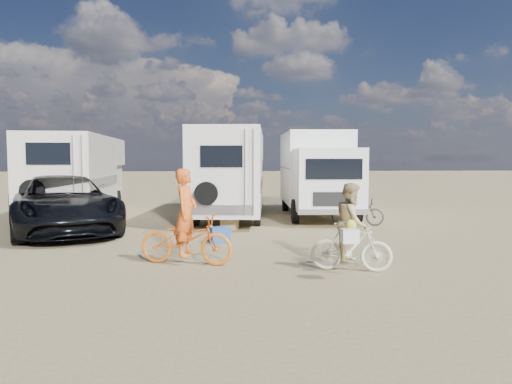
{
  "coord_description": "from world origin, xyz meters",
  "views": [
    {
      "loc": [
        -0.14,
        -10.45,
        2.12
      ],
      "look_at": [
        0.78,
        1.24,
        1.3
      ],
      "focal_mm": 33.68,
      "sensor_mm": 36.0,
      "label": 1
    }
  ],
  "objects": [
    {
      "name": "cooler",
      "position": [
        -0.12,
        1.57,
        0.2
      ],
      "size": [
        0.59,
        0.51,
        0.4
      ],
      "primitive_type": "cube",
      "rotation": [
        0.0,
        0.0,
        0.34
      ],
      "color": "#234A8B",
      "rests_on": "ground"
    },
    {
      "name": "rider_man",
      "position": [
        -0.79,
        -0.84,
        0.87
      ],
      "size": [
        0.58,
        0.73,
        1.74
      ],
      "primitive_type": "imported",
      "rotation": [
        0.0,
        0.0,
        1.27
      ],
      "color": "orange",
      "rests_on": "ground"
    },
    {
      "name": "bike_man",
      "position": [
        -0.79,
        -0.84,
        0.51
      ],
      "size": [
        2.04,
        1.21,
        1.01
      ],
      "primitive_type": "imported",
      "rotation": [
        0.0,
        0.0,
        1.27
      ],
      "color": "#CA5E14",
      "rests_on": "ground"
    },
    {
      "name": "rv_left",
      "position": [
        -5.25,
        7.66,
        1.46
      ],
      "size": [
        2.65,
        7.63,
        2.92
      ],
      "primitive_type": null,
      "rotation": [
        0.0,
        0.0,
        0.05
      ],
      "color": "beige",
      "rests_on": "ground"
    },
    {
      "name": "ground",
      "position": [
        0.0,
        0.0,
        0.0
      ],
      "size": [
        140.0,
        140.0,
        0.0
      ],
      "primitive_type": "plane",
      "color": "#928057",
      "rests_on": "ground"
    },
    {
      "name": "dark_suv",
      "position": [
        -4.62,
        3.66,
        0.82
      ],
      "size": [
        4.82,
        6.49,
        1.64
      ],
      "primitive_type": "imported",
      "rotation": [
        0.0,
        0.0,
        0.4
      ],
      "color": "black",
      "rests_on": "ground"
    },
    {
      "name": "bike_woman",
      "position": [
        2.35,
        -1.69,
        0.46
      ],
      "size": [
        1.58,
        0.87,
        0.91
      ],
      "primitive_type": "imported",
      "rotation": [
        0.0,
        0.0,
        1.26
      ],
      "color": "beige",
      "rests_on": "ground"
    },
    {
      "name": "bike_parked",
      "position": [
        4.26,
        4.4,
        0.43
      ],
      "size": [
        1.74,
        1.14,
        0.86
      ],
      "primitive_type": "imported",
      "rotation": [
        0.0,
        0.0,
        1.19
      ],
      "color": "#282B28",
      "rests_on": "ground"
    },
    {
      "name": "crate",
      "position": [
        0.19,
        3.8,
        0.19
      ],
      "size": [
        0.57,
        0.57,
        0.37
      ],
      "primitive_type": "cube",
      "rotation": [
        0.0,
        0.0,
        -0.26
      ],
      "color": "#957755",
      "rests_on": "ground"
    },
    {
      "name": "rv_main",
      "position": [
        0.34,
        6.85,
        1.54
      ],
      "size": [
        2.94,
        7.63,
        3.08
      ],
      "primitive_type": null,
      "rotation": [
        0.0,
        0.0,
        -0.1
      ],
      "color": "silver",
      "rests_on": "ground"
    },
    {
      "name": "rider_woman",
      "position": [
        2.35,
        -1.69,
        0.74
      ],
      "size": [
        0.76,
        0.86,
        1.49
      ],
      "primitive_type": "imported",
      "rotation": [
        0.0,
        0.0,
        1.26
      ],
      "color": "tan",
      "rests_on": "ground"
    },
    {
      "name": "box_truck",
      "position": [
        3.48,
        6.79,
        1.55
      ],
      "size": [
        2.61,
        6.37,
        3.1
      ],
      "primitive_type": null,
      "rotation": [
        0.0,
        0.0,
        -0.05
      ],
      "color": "white",
      "rests_on": "ground"
    }
  ]
}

